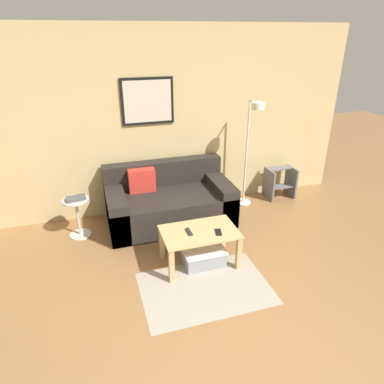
{
  "coord_description": "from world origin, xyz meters",
  "views": [
    {
      "loc": [
        -1.05,
        -1.31,
        2.44
      ],
      "look_at": [
        -0.04,
        1.91,
        0.85
      ],
      "focal_mm": 32.0,
      "sensor_mm": 36.0,
      "label": 1
    }
  ],
  "objects_px": {
    "remote_control": "(189,232)",
    "cell_phone": "(218,232)",
    "floor_lamp": "(251,141)",
    "step_stool": "(280,182)",
    "couch": "(169,202)",
    "storage_bin": "(202,253)",
    "book_stack": "(76,198)",
    "side_table": "(77,214)",
    "coffee_table": "(199,238)"
  },
  "relations": [
    {
      "from": "step_stool",
      "to": "cell_phone",
      "type": "bearing_deg",
      "value": -139.47
    },
    {
      "from": "couch",
      "to": "floor_lamp",
      "type": "xyz_separation_m",
      "value": [
        1.24,
        0.06,
        0.75
      ]
    },
    {
      "from": "storage_bin",
      "to": "step_stool",
      "type": "relative_size",
      "value": 1.0
    },
    {
      "from": "storage_bin",
      "to": "side_table",
      "type": "height_order",
      "value": "side_table"
    },
    {
      "from": "storage_bin",
      "to": "floor_lamp",
      "type": "distance_m",
      "value": 1.81
    },
    {
      "from": "coffee_table",
      "to": "cell_phone",
      "type": "relative_size",
      "value": 6.06
    },
    {
      "from": "side_table",
      "to": "coffee_table",
      "type": "bearing_deg",
      "value": -38.26
    },
    {
      "from": "book_stack",
      "to": "step_stool",
      "type": "distance_m",
      "value": 3.1
    },
    {
      "from": "storage_bin",
      "to": "cell_phone",
      "type": "height_order",
      "value": "cell_phone"
    },
    {
      "from": "cell_phone",
      "to": "floor_lamp",
      "type": "bearing_deg",
      "value": 65.28
    },
    {
      "from": "storage_bin",
      "to": "book_stack",
      "type": "bearing_deg",
      "value": 143.37
    },
    {
      "from": "coffee_table",
      "to": "remote_control",
      "type": "bearing_deg",
      "value": 177.4
    },
    {
      "from": "floor_lamp",
      "to": "cell_phone",
      "type": "distance_m",
      "value": 1.66
    },
    {
      "from": "floor_lamp",
      "to": "side_table",
      "type": "bearing_deg",
      "value": -177.78
    },
    {
      "from": "coffee_table",
      "to": "floor_lamp",
      "type": "xyz_separation_m",
      "value": [
        1.14,
        1.12,
        0.7
      ]
    },
    {
      "from": "coffee_table",
      "to": "remote_control",
      "type": "distance_m",
      "value": 0.15
    },
    {
      "from": "couch",
      "to": "floor_lamp",
      "type": "height_order",
      "value": "floor_lamp"
    },
    {
      "from": "coffee_table",
      "to": "side_table",
      "type": "height_order",
      "value": "side_table"
    },
    {
      "from": "remote_control",
      "to": "cell_phone",
      "type": "distance_m",
      "value": 0.32
    },
    {
      "from": "couch",
      "to": "coffee_table",
      "type": "relative_size",
      "value": 1.99
    },
    {
      "from": "cell_phone",
      "to": "side_table",
      "type": "bearing_deg",
      "value": 156.65
    },
    {
      "from": "cell_phone",
      "to": "remote_control",
      "type": "bearing_deg",
      "value": 176.44
    },
    {
      "from": "couch",
      "to": "cell_phone",
      "type": "bearing_deg",
      "value": -76.18
    },
    {
      "from": "floor_lamp",
      "to": "side_table",
      "type": "distance_m",
      "value": 2.55
    },
    {
      "from": "storage_bin",
      "to": "book_stack",
      "type": "distance_m",
      "value": 1.72
    },
    {
      "from": "floor_lamp",
      "to": "book_stack",
      "type": "xyz_separation_m",
      "value": [
        -2.43,
        -0.1,
        -0.49
      ]
    },
    {
      "from": "couch",
      "to": "cell_phone",
      "type": "xyz_separation_m",
      "value": [
        0.28,
        -1.15,
        0.15
      ]
    },
    {
      "from": "floor_lamp",
      "to": "step_stool",
      "type": "bearing_deg",
      "value": 13.5
    },
    {
      "from": "step_stool",
      "to": "storage_bin",
      "type": "bearing_deg",
      "value": -144.5
    },
    {
      "from": "floor_lamp",
      "to": "side_table",
      "type": "xyz_separation_m",
      "value": [
        -2.45,
        -0.09,
        -0.72
      ]
    },
    {
      "from": "couch",
      "to": "floor_lamp",
      "type": "relative_size",
      "value": 1.06
    },
    {
      "from": "storage_bin",
      "to": "side_table",
      "type": "xyz_separation_m",
      "value": [
        -1.35,
        1.0,
        0.21
      ]
    },
    {
      "from": "floor_lamp",
      "to": "book_stack",
      "type": "bearing_deg",
      "value": -177.56
    },
    {
      "from": "floor_lamp",
      "to": "cell_phone",
      "type": "xyz_separation_m",
      "value": [
        -0.95,
        -1.21,
        -0.61
      ]
    },
    {
      "from": "couch",
      "to": "side_table",
      "type": "bearing_deg",
      "value": -178.42
    },
    {
      "from": "couch",
      "to": "cell_phone",
      "type": "height_order",
      "value": "couch"
    },
    {
      "from": "couch",
      "to": "side_table",
      "type": "height_order",
      "value": "couch"
    },
    {
      "from": "side_table",
      "to": "remote_control",
      "type": "xyz_separation_m",
      "value": [
        1.18,
        -1.02,
        0.12
      ]
    },
    {
      "from": "book_stack",
      "to": "step_stool",
      "type": "relative_size",
      "value": 0.53
    },
    {
      "from": "remote_control",
      "to": "cell_phone",
      "type": "relative_size",
      "value": 1.07
    },
    {
      "from": "side_table",
      "to": "remote_control",
      "type": "relative_size",
      "value": 3.48
    },
    {
      "from": "coffee_table",
      "to": "cell_phone",
      "type": "bearing_deg",
      "value": -25.28
    },
    {
      "from": "coffee_table",
      "to": "cell_phone",
      "type": "xyz_separation_m",
      "value": [
        0.19,
        -0.09,
        0.09
      ]
    },
    {
      "from": "side_table",
      "to": "book_stack",
      "type": "relative_size",
      "value": 2.06
    },
    {
      "from": "couch",
      "to": "remote_control",
      "type": "xyz_separation_m",
      "value": [
        -0.03,
        -1.06,
        0.15
      ]
    },
    {
      "from": "side_table",
      "to": "step_stool",
      "type": "height_order",
      "value": "side_table"
    },
    {
      "from": "floor_lamp",
      "to": "remote_control",
      "type": "distance_m",
      "value": 1.79
    },
    {
      "from": "couch",
      "to": "coffee_table",
      "type": "height_order",
      "value": "couch"
    },
    {
      "from": "storage_bin",
      "to": "side_table",
      "type": "relative_size",
      "value": 0.92
    },
    {
      "from": "side_table",
      "to": "book_stack",
      "type": "xyz_separation_m",
      "value": [
        0.01,
        -0.01,
        0.23
      ]
    }
  ]
}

